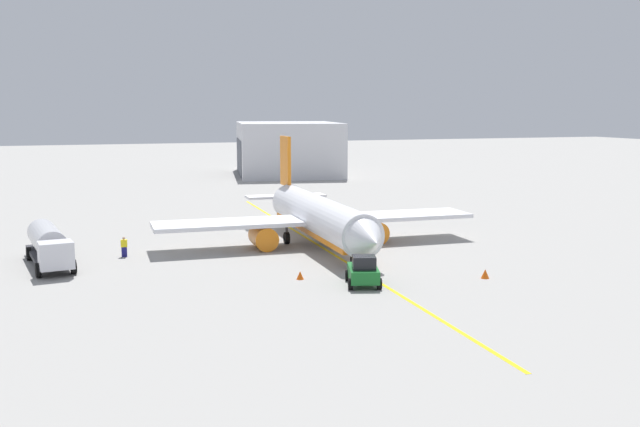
% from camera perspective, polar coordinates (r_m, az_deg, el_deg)
% --- Properties ---
extents(ground_plane, '(400.00, 400.00, 0.00)m').
position_cam_1_polar(ground_plane, '(64.77, 0.00, -2.63)').
color(ground_plane, '#9E9B96').
extents(airplane, '(28.89, 29.69, 9.49)m').
position_cam_1_polar(airplane, '(64.81, -0.13, -0.32)').
color(airplane, white).
rests_on(airplane, ground).
extents(fuel_tanker, '(10.96, 4.04, 3.15)m').
position_cam_1_polar(fuel_tanker, '(60.39, -20.85, -2.32)').
color(fuel_tanker, '#2D2D33').
rests_on(fuel_tanker, ground).
extents(pushback_tug, '(4.03, 3.20, 2.20)m').
position_cam_1_polar(pushback_tug, '(50.47, 3.48, -4.64)').
color(pushback_tug, '#196B28').
rests_on(pushback_tug, ground).
extents(refueling_worker, '(0.42, 0.56, 1.71)m').
position_cam_1_polar(refueling_worker, '(62.26, -15.38, -2.61)').
color(refueling_worker, navy).
rests_on(refueling_worker, ground).
extents(safety_cone_nose, '(0.62, 0.62, 0.69)m').
position_cam_1_polar(safety_cone_nose, '(53.97, 13.05, -4.71)').
color(safety_cone_nose, '#F2590F').
rests_on(safety_cone_nose, ground).
extents(safety_cone_wingtip, '(0.55, 0.55, 0.61)m').
position_cam_1_polar(safety_cone_wingtip, '(52.32, -1.60, -4.95)').
color(safety_cone_wingtip, '#F2590F').
rests_on(safety_cone_wingtip, ground).
extents(distant_hangar, '(28.04, 22.48, 9.78)m').
position_cam_1_polar(distant_hangar, '(135.60, -2.61, 5.21)').
color(distant_hangar, silver).
rests_on(distant_hangar, ground).
extents(taxi_line_marking, '(66.01, 2.56, 0.01)m').
position_cam_1_polar(taxi_line_marking, '(64.77, 0.00, -2.62)').
color(taxi_line_marking, yellow).
rests_on(taxi_line_marking, ground).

